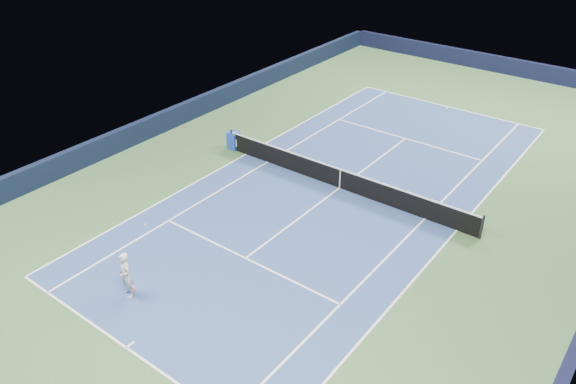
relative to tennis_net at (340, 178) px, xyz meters
The scene contains 18 objects.
ground 0.50m from the tennis_net, ahead, with size 40.00×40.00×0.00m, color #33572F.
wall_far 19.83m from the tennis_net, 90.00° to the left, with size 22.00×0.35×1.10m, color black.
wall_left 10.83m from the tennis_net, behind, with size 0.35×40.00×1.10m, color #101932.
court_surface 0.50m from the tennis_net, ahead, with size 10.97×23.77×0.01m, color navy.
baseline_far 11.90m from the tennis_net, 90.00° to the left, with size 10.97×0.08×0.00m, color white.
baseline_near 11.90m from the tennis_net, 90.00° to the right, with size 10.97×0.08×0.00m, color white.
sideline_doubles_right 5.51m from the tennis_net, ahead, with size 0.08×23.77×0.00m, color white.
sideline_doubles_left 5.51m from the tennis_net, behind, with size 0.08×23.77×0.00m, color white.
sideline_singles_right 4.14m from the tennis_net, ahead, with size 0.08×23.77×0.00m, color white.
sideline_singles_left 4.14m from the tennis_net, behind, with size 0.08×23.77×0.00m, color white.
service_line_far 6.42m from the tennis_net, 90.00° to the left, with size 8.23×0.08×0.00m, color white.
service_line_near 6.42m from the tennis_net, 90.00° to the right, with size 8.23×0.08×0.00m, color white.
center_service_line 0.50m from the tennis_net, ahead, with size 0.08×12.80×0.00m, color white.
center_mark_far 11.75m from the tennis_net, 90.00° to the left, with size 0.08×0.30×0.00m, color white.
center_mark_near 11.75m from the tennis_net, 90.00° to the right, with size 0.08×0.30×0.00m, color white.
tennis_net is the anchor object (origin of this frame).
sponsor_cube 6.40m from the tennis_net, behind, with size 0.61×0.51×0.88m.
tennis_player 10.44m from the tennis_net, 100.01° to the right, with size 0.82×1.31×2.38m.
Camera 1 is at (11.15, -18.57, 12.66)m, focal length 35.00 mm.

